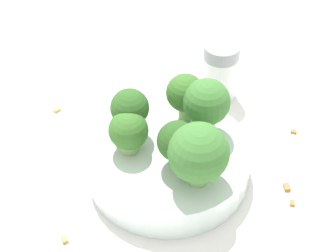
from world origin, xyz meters
TOP-DOWN VIEW (x-y plane):
  - ground_plane at (0.00, 0.00)m, footprint 3.00×3.00m
  - bowl at (0.00, 0.00)m, footprint 0.16×0.16m
  - broccoli_floret_0 at (0.03, -0.04)m, footprint 0.05×0.05m
  - broccoli_floret_1 at (-0.04, -0.03)m, footprint 0.06×0.06m
  - broccoli_floret_2 at (-0.02, -0.01)m, footprint 0.04×0.04m
  - broccoli_floret_3 at (0.04, -0.02)m, footprint 0.04×0.04m
  - broccoli_floret_4 at (0.02, 0.04)m, footprint 0.04×0.04m
  - broccoli_floret_5 at (-0.00, 0.04)m, footprint 0.04×0.04m
  - pepper_shaker at (0.12, -0.06)m, footprint 0.04×0.04m
  - almond_crumb_0 at (-0.02, -0.12)m, footprint 0.01×0.01m
  - almond_crumb_1 at (0.06, -0.14)m, footprint 0.01×0.01m
  - almond_crumb_2 at (0.09, 0.13)m, footprint 0.01×0.01m
  - almond_crumb_3 at (-0.04, -0.12)m, footprint 0.01×0.01m
  - almond_crumb_4 at (-0.08, 0.09)m, footprint 0.01×0.01m

SIDE VIEW (x-z plane):
  - ground_plane at x=0.00m, z-range 0.00..0.00m
  - almond_crumb_3 at x=-0.04m, z-range 0.00..0.01m
  - almond_crumb_1 at x=0.06m, z-range 0.00..0.01m
  - almond_crumb_4 at x=-0.08m, z-range 0.00..0.01m
  - almond_crumb_2 at x=0.09m, z-range 0.00..0.01m
  - almond_crumb_0 at x=-0.02m, z-range 0.00..0.01m
  - bowl at x=0.00m, z-range 0.00..0.03m
  - pepper_shaker at x=0.12m, z-range 0.00..0.07m
  - broccoli_floret_5 at x=0.00m, z-range 0.04..0.08m
  - broccoli_floret_2 at x=-0.02m, z-range 0.04..0.09m
  - broccoli_floret_4 at x=0.02m, z-range 0.04..0.10m
  - broccoli_floret_3 at x=0.04m, z-range 0.04..0.10m
  - broccoli_floret_1 at x=-0.04m, z-range 0.04..0.10m
  - broccoli_floret_0 at x=0.03m, z-range 0.04..0.10m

